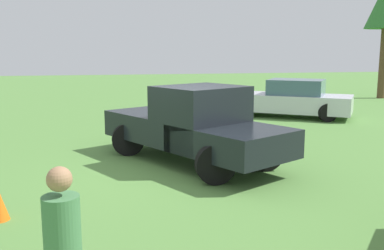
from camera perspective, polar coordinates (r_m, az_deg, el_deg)
name	(u,v)px	position (r m, az deg, el deg)	size (l,w,h in m)	color
ground_plane	(167,170)	(9.67, -3.37, -5.95)	(80.00, 80.00, 0.00)	#54843D
pickup_truck	(196,124)	(10.03, 0.48, 0.20)	(3.98, 5.24, 1.83)	black
sedan_near	(291,99)	(17.80, 12.91, 3.32)	(4.94, 4.23, 1.50)	black
person_bystander	(63,248)	(4.03, -16.59, -15.28)	(0.40, 0.40, 1.66)	#7A6B51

